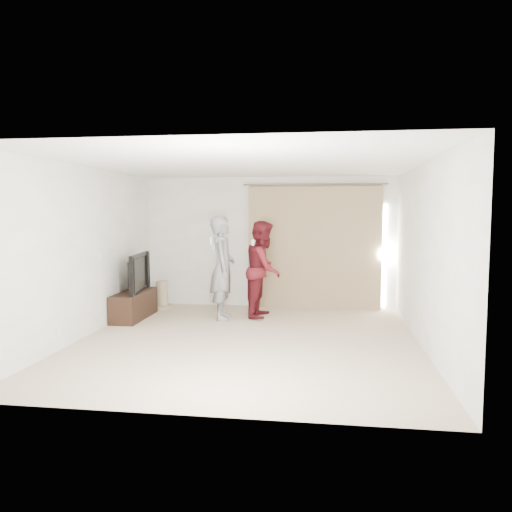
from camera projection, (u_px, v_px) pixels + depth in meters
The scene contains 10 objects.
floor at pixel (248, 341), 7.39m from camera, with size 5.50×5.50×0.00m, color #C4B193.
wall_back at pixel (269, 242), 9.99m from camera, with size 5.00×0.04×2.60m, color white.
wall_left at pixel (86, 252), 7.62m from camera, with size 0.04×5.50×2.60m.
ceiling at pixel (247, 164), 7.16m from camera, with size 5.00×5.50×0.01m, color white.
curtain at pixel (315, 248), 9.80m from camera, with size 2.80×0.11×2.46m.
tv_console at pixel (134, 305), 8.94m from camera, with size 0.44×1.26×0.48m, color black.
tv at pixel (133, 273), 8.88m from camera, with size 1.19×0.16×0.69m, color black.
scratching_post at pixel (162, 297), 9.85m from camera, with size 0.41×0.41×0.55m.
person_man at pixel (223, 268), 8.85m from camera, with size 0.53×0.72×1.83m.
person_woman at pixel (264, 269), 9.05m from camera, with size 0.73×0.90×1.75m.
Camera 1 is at (1.14, -7.16, 1.92)m, focal length 35.00 mm.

